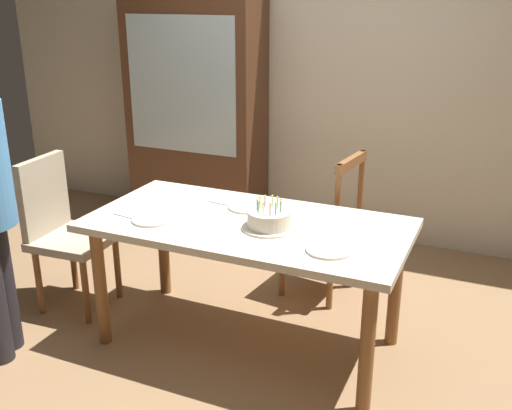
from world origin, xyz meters
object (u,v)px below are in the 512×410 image
(birthday_cake, at_px, (269,220))
(plate_near_celebrant, at_px, (153,219))
(chair_upholstered, at_px, (62,225))
(china_cabinet, at_px, (196,112))
(chair_spindle_back, at_px, (323,228))
(plate_near_guest, at_px, (329,250))
(dining_table, at_px, (247,237))
(plate_far_side, at_px, (248,207))

(birthday_cake, relative_size, plate_near_celebrant, 1.27)
(chair_upholstered, height_order, china_cabinet, china_cabinet)
(birthday_cake, xyz_separation_m, chair_spindle_back, (0.05, 0.79, -0.33))
(plate_near_guest, height_order, chair_spindle_back, chair_spindle_back)
(dining_table, xyz_separation_m, plate_near_guest, (0.51, -0.19, 0.10))
(china_cabinet, bearing_deg, plate_near_guest, -46.16)
(dining_table, xyz_separation_m, birthday_cake, (0.14, -0.05, 0.14))
(plate_near_guest, distance_m, chair_spindle_back, 1.02)
(plate_near_celebrant, xyz_separation_m, plate_far_side, (0.38, 0.38, 0.00))
(dining_table, xyz_separation_m, china_cabinet, (-1.17, 1.56, 0.31))
(plate_far_side, height_order, chair_upholstered, chair_upholstered)
(birthday_cake, bearing_deg, dining_table, 161.71)
(birthday_cake, relative_size, plate_far_side, 1.27)
(birthday_cake, xyz_separation_m, chair_upholstered, (-1.38, 0.01, -0.25))
(plate_near_celebrant, bearing_deg, plate_near_guest, 0.00)
(plate_near_guest, distance_m, chair_upholstered, 1.76)
(birthday_cake, xyz_separation_m, plate_near_celebrant, (-0.61, -0.14, -0.04))
(dining_table, xyz_separation_m, plate_far_side, (-0.08, 0.19, 0.10))
(dining_table, distance_m, china_cabinet, 1.97)
(dining_table, relative_size, plate_near_celebrant, 7.71)
(chair_upholstered, distance_m, china_cabinet, 1.66)
(chair_spindle_back, bearing_deg, chair_upholstered, -151.34)
(chair_upholstered, bearing_deg, chair_spindle_back, 28.66)
(china_cabinet, bearing_deg, birthday_cake, -50.70)
(plate_near_guest, bearing_deg, dining_table, 159.46)
(plate_far_side, relative_size, chair_spindle_back, 0.23)
(dining_table, bearing_deg, chair_spindle_back, 75.34)
(plate_far_side, bearing_deg, birthday_cake, -46.19)
(plate_near_guest, bearing_deg, birthday_cake, 158.59)
(dining_table, xyz_separation_m, chair_spindle_back, (0.19, 0.74, -0.19))
(plate_near_guest, bearing_deg, chair_spindle_back, 108.72)
(plate_far_side, distance_m, plate_near_guest, 0.71)
(china_cabinet, bearing_deg, chair_spindle_back, -30.97)
(birthday_cake, height_order, plate_near_celebrant, birthday_cake)
(dining_table, bearing_deg, birthday_cake, -18.29)
(plate_near_celebrant, bearing_deg, plate_far_side, 44.98)
(birthday_cake, xyz_separation_m, china_cabinet, (-1.31, 1.61, 0.17))
(chair_upholstered, bearing_deg, plate_far_side, 11.42)
(chair_spindle_back, bearing_deg, china_cabinet, 149.03)
(dining_table, distance_m, birthday_cake, 0.20)
(birthday_cake, relative_size, china_cabinet, 0.15)
(chair_spindle_back, bearing_deg, plate_near_celebrant, -125.34)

